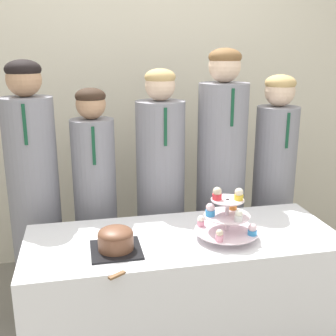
{
  "coord_description": "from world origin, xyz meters",
  "views": [
    {
      "loc": [
        -0.49,
        -1.59,
        1.63
      ],
      "look_at": [
        -0.07,
        0.34,
        1.07
      ],
      "focal_mm": 45.0,
      "sensor_mm": 36.0,
      "label": 1
    }
  ],
  "objects_px": {
    "student_3": "(221,185)",
    "student_0": "(35,202)",
    "student_1": "(96,209)",
    "student_4": "(273,191)",
    "cake_knife": "(126,271)",
    "cupcake_stand": "(227,217)",
    "student_2": "(161,198)",
    "round_cake": "(116,239)"
  },
  "relations": [
    {
      "from": "cupcake_stand",
      "to": "student_2",
      "type": "height_order",
      "value": "student_2"
    },
    {
      "from": "student_1",
      "to": "student_4",
      "type": "bearing_deg",
      "value": 0.0
    },
    {
      "from": "student_1",
      "to": "student_3",
      "type": "bearing_deg",
      "value": 0.0
    },
    {
      "from": "round_cake",
      "to": "student_3",
      "type": "relative_size",
      "value": 0.14
    },
    {
      "from": "cupcake_stand",
      "to": "student_4",
      "type": "height_order",
      "value": "student_4"
    },
    {
      "from": "cupcake_stand",
      "to": "student_3",
      "type": "relative_size",
      "value": 0.19
    },
    {
      "from": "student_1",
      "to": "student_2",
      "type": "distance_m",
      "value": 0.41
    },
    {
      "from": "student_2",
      "to": "student_4",
      "type": "xyz_separation_m",
      "value": [
        0.77,
        -0.0,
        -0.0
      ]
    },
    {
      "from": "round_cake",
      "to": "student_3",
      "type": "height_order",
      "value": "student_3"
    },
    {
      "from": "student_1",
      "to": "student_4",
      "type": "distance_m",
      "value": 1.17
    },
    {
      "from": "student_1",
      "to": "student_4",
      "type": "height_order",
      "value": "student_4"
    },
    {
      "from": "student_3",
      "to": "student_0",
      "type": "bearing_deg",
      "value": -180.0
    },
    {
      "from": "cake_knife",
      "to": "cupcake_stand",
      "type": "xyz_separation_m",
      "value": [
        0.53,
        0.23,
        0.11
      ]
    },
    {
      "from": "student_1",
      "to": "round_cake",
      "type": "bearing_deg",
      "value": -84.45
    },
    {
      "from": "cupcake_stand",
      "to": "student_0",
      "type": "height_order",
      "value": "student_0"
    },
    {
      "from": "cupcake_stand",
      "to": "cake_knife",
      "type": "bearing_deg",
      "value": -157.07
    },
    {
      "from": "cake_knife",
      "to": "student_2",
      "type": "distance_m",
      "value": 0.91
    },
    {
      "from": "student_1",
      "to": "student_2",
      "type": "xyz_separation_m",
      "value": [
        0.41,
        0.0,
        0.04
      ]
    },
    {
      "from": "cake_knife",
      "to": "student_0",
      "type": "distance_m",
      "value": 0.96
    },
    {
      "from": "cupcake_stand",
      "to": "student_2",
      "type": "bearing_deg",
      "value": 108.57
    },
    {
      "from": "round_cake",
      "to": "cake_knife",
      "type": "xyz_separation_m",
      "value": [
        0.02,
        -0.2,
        -0.06
      ]
    },
    {
      "from": "student_0",
      "to": "student_1",
      "type": "bearing_deg",
      "value": -0.0
    },
    {
      "from": "round_cake",
      "to": "student_2",
      "type": "distance_m",
      "value": 0.74
    },
    {
      "from": "cake_knife",
      "to": "cupcake_stand",
      "type": "bearing_deg",
      "value": -9.31
    },
    {
      "from": "student_1",
      "to": "student_4",
      "type": "relative_size",
      "value": 0.96
    },
    {
      "from": "cake_knife",
      "to": "student_4",
      "type": "bearing_deg",
      "value": 5.94
    },
    {
      "from": "cupcake_stand",
      "to": "student_0",
      "type": "xyz_separation_m",
      "value": [
        -0.97,
        0.63,
        -0.07
      ]
    },
    {
      "from": "cupcake_stand",
      "to": "student_0",
      "type": "bearing_deg",
      "value": 147.08
    },
    {
      "from": "student_0",
      "to": "student_1",
      "type": "xyz_separation_m",
      "value": [
        0.35,
        -0.0,
        -0.07
      ]
    },
    {
      "from": "cake_knife",
      "to": "cupcake_stand",
      "type": "height_order",
      "value": "cupcake_stand"
    },
    {
      "from": "student_0",
      "to": "student_1",
      "type": "height_order",
      "value": "student_0"
    },
    {
      "from": "round_cake",
      "to": "student_2",
      "type": "xyz_separation_m",
      "value": [
        0.34,
        0.65,
        -0.05
      ]
    },
    {
      "from": "cupcake_stand",
      "to": "student_3",
      "type": "bearing_deg",
      "value": 73.71
    },
    {
      "from": "student_0",
      "to": "student_2",
      "type": "height_order",
      "value": "student_0"
    },
    {
      "from": "cake_knife",
      "to": "cupcake_stand",
      "type": "relative_size",
      "value": 0.74
    },
    {
      "from": "student_3",
      "to": "student_2",
      "type": "bearing_deg",
      "value": -180.0
    },
    {
      "from": "round_cake",
      "to": "student_1",
      "type": "distance_m",
      "value": 0.66
    },
    {
      "from": "student_3",
      "to": "student_4",
      "type": "relative_size",
      "value": 1.11
    },
    {
      "from": "cupcake_stand",
      "to": "student_2",
      "type": "xyz_separation_m",
      "value": [
        -0.21,
        0.63,
        -0.11
      ]
    },
    {
      "from": "student_0",
      "to": "student_3",
      "type": "xyz_separation_m",
      "value": [
        1.16,
        0.0,
        0.02
      ]
    },
    {
      "from": "round_cake",
      "to": "student_2",
      "type": "height_order",
      "value": "student_2"
    },
    {
      "from": "round_cake",
      "to": "cupcake_stand",
      "type": "distance_m",
      "value": 0.56
    }
  ]
}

